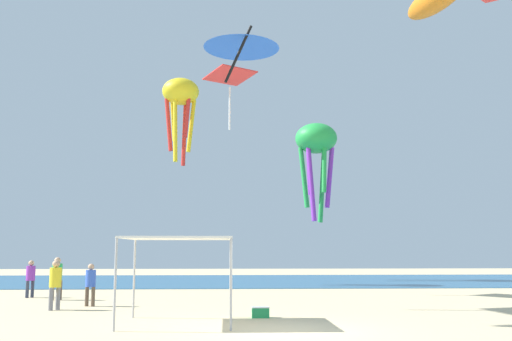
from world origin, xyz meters
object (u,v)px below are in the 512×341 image
at_px(kite_octopus_green, 316,144).
at_px(kite_delta_blue, 242,42).
at_px(person_leftmost, 57,275).
at_px(canopy_tent, 179,241).
at_px(person_rightmost, 31,276).
at_px(kite_diamond_red, 230,78).
at_px(person_near_tent, 91,281).
at_px(kite_octopus_yellow, 181,96).
at_px(person_central, 55,281).
at_px(cooler_box, 260,312).

distance_m(kite_octopus_green, kite_delta_blue, 19.97).
relative_size(person_leftmost, kite_delta_blue, 0.52).
xyz_separation_m(canopy_tent, kite_delta_blue, (2.02, 6.04, 8.70)).
bearing_deg(canopy_tent, person_rightmost, 127.75).
height_order(canopy_tent, kite_octopus_green, kite_octopus_green).
distance_m(person_leftmost, kite_diamond_red, 13.12).
xyz_separation_m(person_leftmost, kite_delta_blue, (8.17, -2.60, 10.05)).
relative_size(person_near_tent, kite_octopus_green, 0.22).
height_order(person_leftmost, kite_octopus_yellow, kite_octopus_yellow).
bearing_deg(kite_octopus_green, person_central, -58.11).
xyz_separation_m(person_leftmost, kite_octopus_yellow, (4.37, 11.32, 11.42)).
bearing_deg(person_near_tent, kite_octopus_yellow, 105.93).
distance_m(person_rightmost, kite_octopus_green, 23.79).
distance_m(cooler_box, kite_octopus_yellow, 22.68).
distance_m(kite_delta_blue, kite_diamond_red, 5.74).
height_order(canopy_tent, kite_octopus_yellow, kite_octopus_yellow).
bearing_deg(cooler_box, kite_delta_blue, 96.84).
bearing_deg(person_near_tent, person_central, -99.66).
distance_m(canopy_tent, person_leftmost, 10.68).
bearing_deg(person_rightmost, person_leftmost, 77.33).
bearing_deg(cooler_box, kite_diamond_red, 95.74).
height_order(person_leftmost, cooler_box, person_leftmost).
bearing_deg(kite_octopus_yellow, person_central, 127.75).
relative_size(person_central, person_rightmost, 1.05).
xyz_separation_m(cooler_box, kite_diamond_red, (-1.04, 10.33, 11.10)).
distance_m(person_leftmost, kite_delta_blue, 13.21).
distance_m(person_near_tent, kite_octopus_yellow, 18.54).
distance_m(person_central, kite_diamond_red, 14.24).
distance_m(person_near_tent, kite_diamond_red, 13.18).
bearing_deg(cooler_box, person_leftmost, 140.45).
relative_size(canopy_tent, person_leftmost, 1.73).
bearing_deg(kite_octopus_yellow, kite_octopus_green, -104.11).
xyz_separation_m(kite_delta_blue, kite_diamond_red, (-0.49, 5.72, 0.11)).
height_order(person_leftmost, kite_delta_blue, kite_delta_blue).
relative_size(person_near_tent, kite_delta_blue, 0.46).
xyz_separation_m(canopy_tent, kite_octopus_green, (8.20, 25.01, 7.86)).
height_order(person_near_tent, cooler_box, person_near_tent).
relative_size(person_leftmost, kite_octopus_green, 0.25).
bearing_deg(kite_octopus_yellow, person_rightmost, 107.83).
xyz_separation_m(person_rightmost, kite_delta_blue, (9.79, -4.00, 10.15)).
relative_size(person_central, kite_octopus_green, 0.24).
xyz_separation_m(canopy_tent, kite_octopus_yellow, (-1.77, 19.95, 10.07)).
relative_size(person_leftmost, person_rightmost, 1.09).
xyz_separation_m(cooler_box, kite_delta_blue, (-0.55, 4.60, 10.98)).
xyz_separation_m(cooler_box, kite_octopus_green, (5.62, 23.58, 10.14)).
relative_size(person_leftmost, kite_octopus_yellow, 0.32).
bearing_deg(kite_diamond_red, canopy_tent, -128.52).
height_order(person_near_tent, person_central, person_central).
relative_size(person_rightmost, kite_octopus_yellow, 0.30).
bearing_deg(person_near_tent, kite_octopus_green, 82.48).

